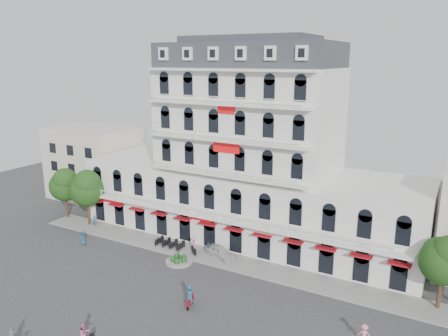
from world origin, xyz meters
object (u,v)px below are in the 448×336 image
(parked_car, at_px, (220,252))
(rider_southwest, at_px, (85,335))
(rider_east, at_px, (190,296))
(rider_center, at_px, (194,245))

(parked_car, xyz_separation_m, rider_southwest, (-1.25, -20.07, 0.49))
(parked_car, bearing_deg, rider_east, -145.34)
(rider_southwest, bearing_deg, rider_east, -13.28)
(parked_car, height_order, rider_east, rider_east)
(rider_southwest, xyz_separation_m, rider_center, (-1.97, 19.17, -0.00))
(rider_east, xyz_separation_m, rider_center, (-5.98, 9.84, 0.02))
(rider_southwest, relative_size, rider_east, 1.00)
(parked_car, bearing_deg, rider_southwest, -163.35)
(rider_southwest, xyz_separation_m, rider_east, (4.02, 9.33, -0.02))
(parked_car, xyz_separation_m, rider_center, (-3.22, -0.91, 0.48))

